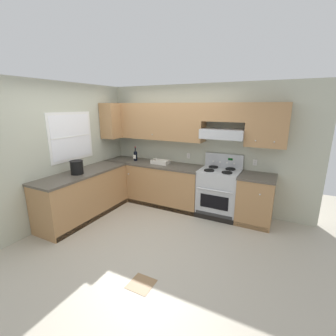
{
  "coord_description": "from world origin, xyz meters",
  "views": [
    {
      "loc": [
        2.14,
        -3.06,
        2.12
      ],
      "look_at": [
        0.22,
        0.7,
        1.0
      ],
      "focal_mm": 25.08,
      "sensor_mm": 36.0,
      "label": 1
    }
  ],
  "objects": [
    {
      "name": "counter_left_run",
      "position": [
        -1.24,
        -0.0,
        0.45
      ],
      "size": [
        0.63,
        1.91,
        0.91
      ],
      "color": "#A87A4C",
      "rests_on": "ground_plane"
    },
    {
      "name": "wine_bottle",
      "position": [
        -0.89,
        1.25,
        1.04
      ],
      "size": [
        0.08,
        0.08,
        0.33
      ],
      "color": "black",
      "rests_on": "counter_back_run"
    },
    {
      "name": "counter_back_run",
      "position": [
        0.05,
        1.24,
        0.45
      ],
      "size": [
        3.6,
        0.65,
        0.91
      ],
      "color": "#A87A4C",
      "rests_on": "ground_plane"
    },
    {
      "name": "floor_accent_tile",
      "position": [
        0.75,
        -1.05,
        0.0
      ],
      "size": [
        0.3,
        0.3,
        0.01
      ],
      "primitive_type": "cube",
      "color": "olive",
      "rests_on": "ground_plane"
    },
    {
      "name": "wall_left",
      "position": [
        -1.59,
        0.23,
        1.34
      ],
      "size": [
        0.47,
        4.0,
        2.55
      ],
      "color": "#B7BAA3",
      "rests_on": "ground_plane"
    },
    {
      "name": "bucket",
      "position": [
        -1.22,
        -0.14,
        1.04
      ],
      "size": [
        0.24,
        0.24,
        0.25
      ],
      "color": "black",
      "rests_on": "counter_left_run"
    },
    {
      "name": "ground_plane",
      "position": [
        0.0,
        0.0,
        0.0
      ],
      "size": [
        7.04,
        7.04,
        0.0
      ],
      "primitive_type": "plane",
      "color": "#B2AA99"
    },
    {
      "name": "wall_back",
      "position": [
        0.4,
        1.53,
        1.48
      ],
      "size": [
        4.68,
        0.57,
        2.55
      ],
      "color": "#B7BAA3",
      "rests_on": "ground_plane"
    },
    {
      "name": "bowl",
      "position": [
        -0.25,
        1.25,
        0.94
      ],
      "size": [
        0.37,
        0.22,
        0.08
      ],
      "color": "beige",
      "rests_on": "counter_back_run"
    },
    {
      "name": "stove",
      "position": [
        1.06,
        1.25,
        0.48
      ],
      "size": [
        0.76,
        0.62,
        1.2
      ],
      "color": "#B7BABC",
      "rests_on": "ground_plane"
    }
  ]
}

